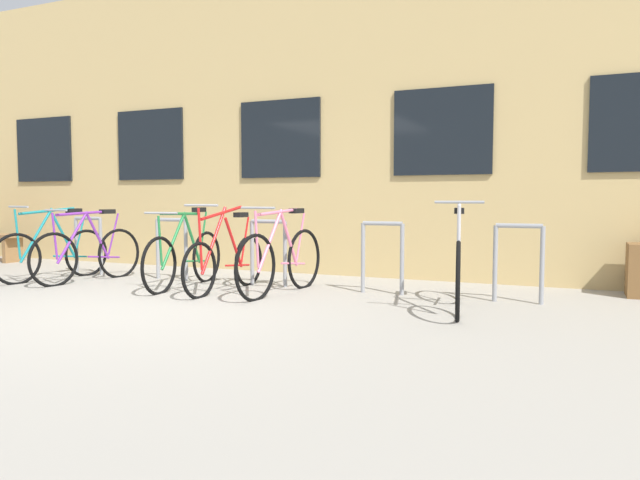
{
  "coord_description": "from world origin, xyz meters",
  "views": [
    {
      "loc": [
        4.04,
        -4.57,
        1.1
      ],
      "look_at": [
        1.34,
        1.6,
        0.63
      ],
      "focal_mm": 32.86,
      "sensor_mm": 36.0,
      "label": 1
    }
  ],
  "objects_px": {
    "bicycle_green": "(185,257)",
    "bicycle_purple": "(88,253)",
    "bicycle_red": "(226,260)",
    "bicycle_silver": "(458,269)",
    "bicycle_teal": "(53,252)",
    "bicycle_pink": "(282,259)"
  },
  "relations": [
    {
      "from": "bicycle_red",
      "to": "bicycle_purple",
      "type": "bearing_deg",
      "value": -178.94
    },
    {
      "from": "bicycle_silver",
      "to": "bicycle_red",
      "type": "relative_size",
      "value": 1.01
    },
    {
      "from": "bicycle_pink",
      "to": "bicycle_teal",
      "type": "bearing_deg",
      "value": -176.81
    },
    {
      "from": "bicycle_teal",
      "to": "bicycle_red",
      "type": "bearing_deg",
      "value": 2.02
    },
    {
      "from": "bicycle_silver",
      "to": "bicycle_teal",
      "type": "xyz_separation_m",
      "value": [
        -5.47,
        -0.01,
        -0.02
      ]
    },
    {
      "from": "bicycle_silver",
      "to": "bicycle_red",
      "type": "height_order",
      "value": "bicycle_silver"
    },
    {
      "from": "bicycle_green",
      "to": "bicycle_purple",
      "type": "height_order",
      "value": "bicycle_green"
    },
    {
      "from": "bicycle_green",
      "to": "bicycle_silver",
      "type": "bearing_deg",
      "value": -2.37
    },
    {
      "from": "bicycle_silver",
      "to": "bicycle_teal",
      "type": "distance_m",
      "value": 5.47
    },
    {
      "from": "bicycle_silver",
      "to": "bicycle_teal",
      "type": "relative_size",
      "value": 1.03
    },
    {
      "from": "bicycle_silver",
      "to": "bicycle_pink",
      "type": "bearing_deg",
      "value": 175.02
    },
    {
      "from": "bicycle_green",
      "to": "bicycle_silver",
      "type": "height_order",
      "value": "bicycle_silver"
    },
    {
      "from": "bicycle_red",
      "to": "bicycle_purple",
      "type": "relative_size",
      "value": 1.01
    },
    {
      "from": "bicycle_green",
      "to": "bicycle_purple",
      "type": "bearing_deg",
      "value": -176.38
    },
    {
      "from": "bicycle_green",
      "to": "bicycle_purple",
      "type": "relative_size",
      "value": 1.04
    },
    {
      "from": "bicycle_green",
      "to": "bicycle_red",
      "type": "relative_size",
      "value": 1.03
    },
    {
      "from": "bicycle_green",
      "to": "bicycle_pink",
      "type": "distance_m",
      "value": 1.34
    },
    {
      "from": "bicycle_teal",
      "to": "bicycle_purple",
      "type": "height_order",
      "value": "bicycle_teal"
    },
    {
      "from": "bicycle_green",
      "to": "bicycle_purple",
      "type": "xyz_separation_m",
      "value": [
        -1.49,
        -0.09,
        0.0
      ]
    },
    {
      "from": "bicycle_purple",
      "to": "bicycle_green",
      "type": "bearing_deg",
      "value": 3.62
    },
    {
      "from": "bicycle_silver",
      "to": "bicycle_red",
      "type": "distance_m",
      "value": 2.76
    },
    {
      "from": "bicycle_green",
      "to": "bicycle_pink",
      "type": "xyz_separation_m",
      "value": [
        1.34,
        0.04,
        0.02
      ]
    }
  ]
}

